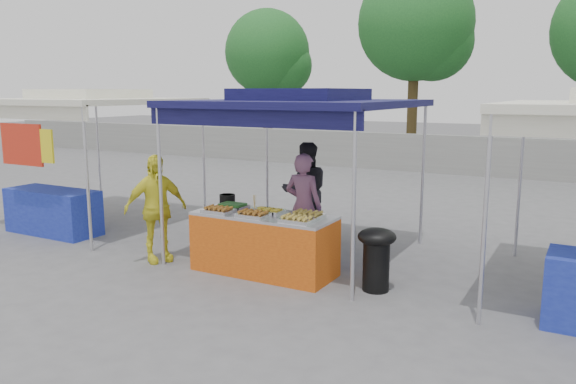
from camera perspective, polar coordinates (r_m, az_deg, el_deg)
The scene contains 22 objects.
ground_plane at distance 8.11m, azimuth -2.06°, elevation -7.98°, with size 80.00×80.00×0.00m, color #5E5E60.
back_wall at distance 18.15m, azimuth 16.07°, elevation 3.67°, with size 40.00×0.25×1.20m, color gray.
main_canopy at distance 8.56m, azimuth 1.21°, elevation 9.12°, with size 3.20×3.20×2.57m.
neighbor_stall_left at distance 11.14m, azimuth -20.86°, elevation 4.73°, with size 3.20×3.20×2.57m.
tree_0 at distance 22.76m, azimuth -1.73°, elevation 13.65°, with size 3.41×3.33×5.73m.
tree_1 at distance 20.81m, azimuth 13.25°, elevation 15.92°, with size 4.01×4.01×6.88m.
vendor_table at distance 7.91m, azimuth -2.46°, elevation -5.25°, with size 2.00×0.80×0.85m.
food_tray_fl at distance 7.93m, azimuth -7.09°, elevation -1.86°, with size 0.42×0.30×0.07m.
food_tray_fm at distance 7.61m, azimuth -3.59°, elevation -2.30°, with size 0.42×0.30×0.07m.
food_tray_fr at distance 7.29m, azimuth 0.92°, elevation -2.83°, with size 0.42×0.30×0.07m.
food_tray_bl at distance 8.20m, azimuth -5.66°, elevation -1.43°, with size 0.42×0.30×0.07m.
food_tray_bm at distance 7.85m, azimuth -1.99°, elevation -1.90°, with size 0.42×0.30×0.07m.
food_tray_br at distance 7.58m, azimuth 2.02°, elevation -2.35°, with size 0.42×0.30×0.07m.
cooking_pot at distance 8.56m, azimuth -6.18°, elevation -0.71°, with size 0.24×0.24×0.14m, color black.
skewer_cup at distance 7.77m, azimuth -3.39°, elevation -1.98°, with size 0.07×0.07×0.09m, color silver.
wok_burner at distance 7.28m, azimuth 8.98°, elevation -6.20°, with size 0.49×0.49×0.83m.
crate_left at distance 8.77m, azimuth -2.68°, elevation -5.46°, with size 0.55×0.38×0.33m, color #1425AA.
crate_right at distance 8.45m, azimuth 2.85°, elevation -6.09°, with size 0.53×0.37×0.32m, color #1425AA.
crate_stacked at distance 8.37m, azimuth 2.87°, elevation -4.03°, with size 0.51×0.36×0.31m, color #1425AA.
vendor_woman at distance 8.49m, azimuth 1.58°, elevation -1.48°, with size 0.59×0.39×1.62m, color #905B7D.
helper_man at distance 9.61m, azimuth 1.79°, elevation 0.07°, with size 0.82×0.64×1.69m, color black.
customer_person at distance 8.58m, azimuth -13.29°, elevation -1.64°, with size 0.95×0.40×1.62m, color yellow.
Camera 1 is at (3.97, -6.61, 2.52)m, focal length 35.00 mm.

